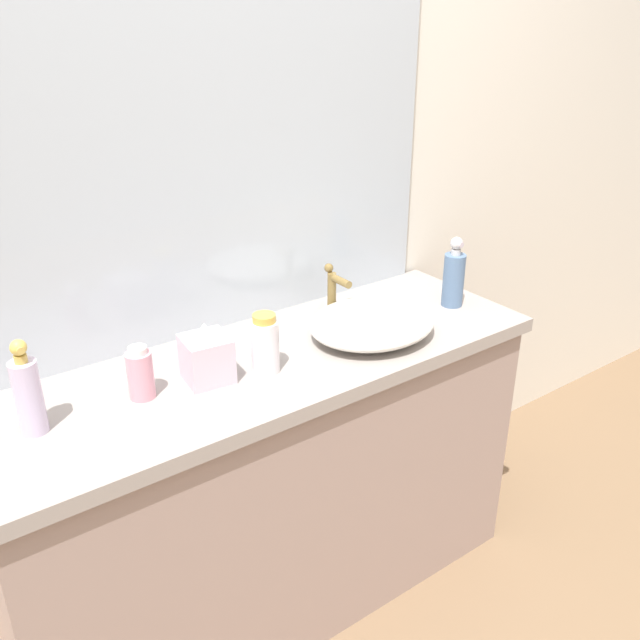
{
  "coord_description": "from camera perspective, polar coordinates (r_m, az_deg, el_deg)",
  "views": [
    {
      "loc": [
        -0.89,
        -0.98,
        1.76
      ],
      "look_at": [
        0.13,
        0.41,
        0.95
      ],
      "focal_mm": 38.68,
      "sensor_mm": 36.0,
      "label": 1
    }
  ],
  "objects": [
    {
      "name": "bathroom_wall_rear",
      "position": [
        1.98,
        -8.61,
        11.46
      ],
      "size": [
        6.0,
        0.06,
        2.6
      ],
      "primitive_type": "cube",
      "color": "silver",
      "rests_on": "ground"
    },
    {
      "name": "vanity_counter",
      "position": [
        2.12,
        -3.92,
        -13.59
      ],
      "size": [
        1.59,
        0.52,
        0.87
      ],
      "color": "gray",
      "rests_on": "ground"
    },
    {
      "name": "wall_mirror_panel",
      "position": [
        1.92,
        -9.02,
        12.68
      ],
      "size": [
        1.47,
        0.01,
        0.97
      ],
      "primitive_type": "cube",
      "color": "#B2BCC6",
      "rests_on": "vanity_counter"
    },
    {
      "name": "sink_basin",
      "position": [
        1.99,
        4.34,
        -0.2
      ],
      "size": [
        0.38,
        0.33,
        0.08
      ],
      "primitive_type": "ellipsoid",
      "color": "silver",
      "rests_on": "vanity_counter"
    },
    {
      "name": "faucet",
      "position": [
        2.1,
        1.14,
        2.78
      ],
      "size": [
        0.03,
        0.11,
        0.16
      ],
      "color": "brown",
      "rests_on": "vanity_counter"
    },
    {
      "name": "soap_dispenser",
      "position": [
        1.66,
        -23.01,
        -5.61
      ],
      "size": [
        0.06,
        0.06,
        0.23
      ],
      "color": "silver",
      "rests_on": "vanity_counter"
    },
    {
      "name": "lotion_bottle",
      "position": [
        1.73,
        -14.64,
        -4.31
      ],
      "size": [
        0.06,
        0.06,
        0.14
      ],
      "color": "pink",
      "rests_on": "vanity_counter"
    },
    {
      "name": "perfume_bottle",
      "position": [
        2.2,
        11.0,
        3.53
      ],
      "size": [
        0.07,
        0.07,
        0.23
      ],
      "color": "slate",
      "rests_on": "vanity_counter"
    },
    {
      "name": "spray_can",
      "position": [
        1.79,
        -4.57,
        -2.0
      ],
      "size": [
        0.07,
        0.07,
        0.16
      ],
      "color": "white",
      "rests_on": "vanity_counter"
    },
    {
      "name": "tissue_box",
      "position": [
        1.77,
        -9.37,
        -2.97
      ],
      "size": [
        0.13,
        0.13,
        0.16
      ],
      "color": "silver",
      "rests_on": "vanity_counter"
    }
  ]
}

